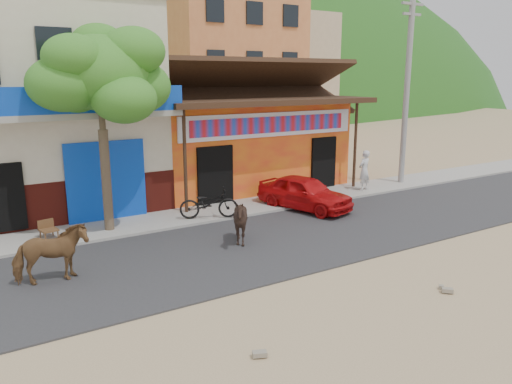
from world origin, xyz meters
TOP-DOWN VIEW (x-y plane):
  - ground at (0.00, 0.00)m, footprint 120.00×120.00m
  - road at (0.00, 2.50)m, footprint 60.00×5.00m
  - sidewalk at (0.00, 6.00)m, footprint 60.00×2.00m
  - dance_club at (2.00, 10.00)m, footprint 8.00×6.00m
  - cafe_building at (-5.50, 10.00)m, footprint 7.00×6.00m
  - apartment_front at (9.00, 24.00)m, footprint 9.00×9.00m
  - apartment_rear at (18.00, 30.00)m, footprint 8.00×8.00m
  - hillside at (0.00, 70.00)m, footprint 100.00×40.00m
  - tree at (-4.60, 5.80)m, footprint 3.00×3.00m
  - utility_pole at (8.20, 6.00)m, footprint 0.24×0.24m
  - cow_tan at (-6.78, 2.68)m, footprint 1.66×0.84m
  - cow_dark at (-1.79, 2.74)m, footprint 1.47×1.38m
  - red_car at (2.00, 4.80)m, footprint 2.35×3.77m
  - scooter at (-1.50, 5.30)m, footprint 2.00×1.36m
  - pedestrian at (5.69, 5.70)m, footprint 0.66×0.51m
  - cafe_chair_right at (-6.30, 5.87)m, footprint 0.53×0.53m

SIDE VIEW (x-z plane):
  - ground at x=0.00m, z-range 0.00..0.00m
  - road at x=0.00m, z-range 0.00..0.04m
  - sidewalk at x=0.00m, z-range 0.00..0.12m
  - cafe_chair_right at x=-6.30m, z-range 0.12..1.08m
  - scooter at x=-1.50m, z-range 0.12..1.11m
  - red_car at x=2.00m, z-range 0.04..1.24m
  - cow_dark at x=-1.79m, z-range 0.04..1.37m
  - cow_tan at x=-6.78m, z-range 0.04..1.40m
  - pedestrian at x=5.69m, z-range 0.12..1.74m
  - dance_club at x=2.00m, z-range 0.00..3.60m
  - tree at x=-4.60m, z-range 0.12..6.12m
  - cafe_building at x=-5.50m, z-range 0.00..7.00m
  - utility_pole at x=8.20m, z-range 0.12..8.12m
  - apartment_rear at x=18.00m, z-range 0.00..10.00m
  - apartment_front at x=9.00m, z-range 0.00..12.00m
  - hillside at x=0.00m, z-range 0.00..24.00m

